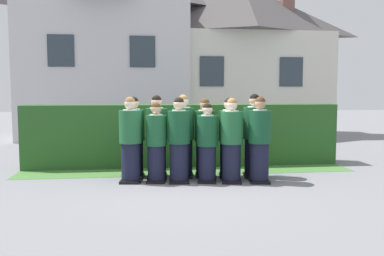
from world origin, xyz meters
TOP-DOWN VIEW (x-y plane):
  - ground_plane at (0.00, 0.00)m, footprint 60.00×60.00m
  - student_front_row_0 at (-1.23, 0.16)m, footprint 0.45×0.56m
  - student_front_row_1 at (-0.72, 0.12)m, footprint 0.43×0.53m
  - student_front_row_2 at (-0.28, 0.04)m, footprint 0.44×0.51m
  - student_front_row_3 at (0.27, -0.01)m, footprint 0.44×0.51m
  - student_front_row_4 at (0.74, -0.09)m, footprint 0.45×0.55m
  - student_front_row_5 at (1.29, -0.15)m, footprint 0.46×0.54m
  - student_rear_row_0 at (-1.17, 0.62)m, footprint 0.44×0.54m
  - student_rear_row_1 at (-0.70, 0.59)m, footprint 0.44×0.55m
  - student_rear_row_2 at (-0.15, 0.52)m, footprint 0.47×0.55m
  - student_rear_row_3 at (0.30, 0.47)m, footprint 0.43×0.50m
  - student_rear_row_4 at (0.79, 0.41)m, footprint 0.44×0.52m
  - student_rear_row_5 at (1.32, 0.34)m, footprint 0.46×0.57m
  - hedge at (0.00, 1.87)m, footprint 7.47×0.70m
  - school_building_main at (-2.36, 8.48)m, footprint 6.58×3.82m
  - school_building_annex at (3.08, 8.43)m, footprint 7.15×3.25m
  - lawn_strip at (0.00, 1.07)m, footprint 7.47×0.90m

SIDE VIEW (x-z plane):
  - ground_plane at x=0.00m, z-range 0.00..0.00m
  - lawn_strip at x=0.00m, z-range 0.00..0.01m
  - hedge at x=0.00m, z-range 0.00..1.47m
  - student_front_row_3 at x=0.27m, z-range -0.04..1.52m
  - student_front_row_1 at x=-0.72m, z-range -0.04..1.53m
  - student_rear_row_3 at x=0.30m, z-range -0.04..1.61m
  - student_rear_row_4 at x=0.79m, z-range -0.04..1.61m
  - student_front_row_4 at x=0.74m, z-range -0.04..1.62m
  - student_front_row_2 at x=-0.28m, z-range -0.04..1.63m
  - student_rear_row_0 at x=-1.17m, z-range -0.04..1.64m
  - student_front_row_0 at x=-1.23m, z-range -0.04..1.64m
  - student_front_row_5 at x=1.29m, z-range -0.04..1.64m
  - student_rear_row_1 at x=-0.70m, z-range -0.04..1.67m
  - student_rear_row_2 at x=-0.15m, z-range -0.04..1.68m
  - student_rear_row_5 at x=1.32m, z-range -0.04..1.70m
  - school_building_annex at x=3.08m, z-range 0.09..6.20m
  - school_building_main at x=-2.36m, z-range 0.09..7.11m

